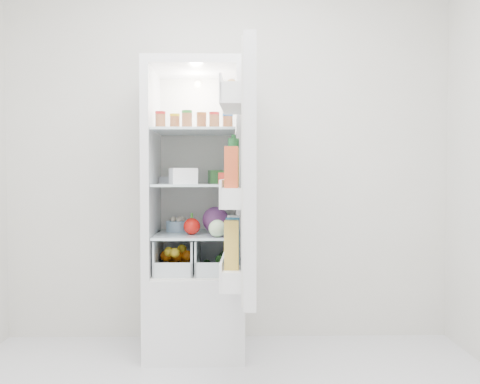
{
  "coord_description": "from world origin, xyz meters",
  "views": [
    {
      "loc": [
        0.02,
        -2.14,
        1.12
      ],
      "look_at": [
        0.07,
        0.95,
        1.01
      ],
      "focal_mm": 40.0,
      "sensor_mm": 36.0,
      "label": 1
    }
  ],
  "objects_px": {
    "red_cabbage": "(215,220)",
    "mushroom_bowl": "(178,226)",
    "fridge_door": "(244,179)",
    "refrigerator": "(197,245)"
  },
  "relations": [
    {
      "from": "red_cabbage",
      "to": "fridge_door",
      "type": "height_order",
      "value": "fridge_door"
    },
    {
      "from": "refrigerator",
      "to": "mushroom_bowl",
      "type": "bearing_deg",
      "value": 164.2
    },
    {
      "from": "refrigerator",
      "to": "mushroom_bowl",
      "type": "height_order",
      "value": "refrigerator"
    },
    {
      "from": "fridge_door",
      "to": "refrigerator",
      "type": "bearing_deg",
      "value": 26.68
    },
    {
      "from": "refrigerator",
      "to": "red_cabbage",
      "type": "distance_m",
      "value": 0.21
    },
    {
      "from": "fridge_door",
      "to": "red_cabbage",
      "type": "bearing_deg",
      "value": 18.22
    },
    {
      "from": "refrigerator",
      "to": "red_cabbage",
      "type": "relative_size",
      "value": 10.96
    },
    {
      "from": "red_cabbage",
      "to": "mushroom_bowl",
      "type": "xyz_separation_m",
      "value": [
        -0.25,
        0.09,
        -0.05
      ]
    },
    {
      "from": "mushroom_bowl",
      "to": "fridge_door",
      "type": "relative_size",
      "value": 0.11
    },
    {
      "from": "red_cabbage",
      "to": "fridge_door",
      "type": "distance_m",
      "value": 0.66
    }
  ]
}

